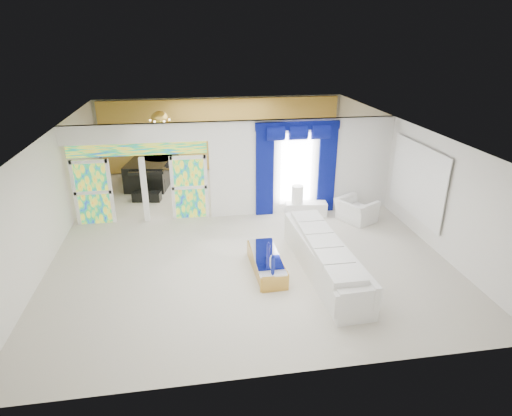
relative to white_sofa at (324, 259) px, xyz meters
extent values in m
plane|color=#B7AF9E|center=(-1.68, 2.91, -0.39)|extent=(12.00, 12.00, 0.00)
cube|color=white|center=(0.47, 3.91, 1.11)|extent=(5.70, 0.18, 3.00)
cube|color=white|center=(-4.53, 3.91, 2.34)|extent=(4.30, 0.18, 0.55)
cube|color=#994C3F|center=(-5.96, 3.91, 0.61)|extent=(0.95, 0.04, 2.00)
cube|color=#994C3F|center=(-3.11, 3.91, 0.61)|extent=(0.95, 0.04, 2.00)
cube|color=#994C3F|center=(-4.53, 3.91, 1.86)|extent=(4.00, 0.05, 0.35)
cube|color=white|center=(0.22, 3.81, 1.06)|extent=(1.00, 0.02, 2.30)
cube|color=#030E45|center=(-0.78, 3.78, 1.01)|extent=(0.55, 0.10, 2.80)
cube|color=#030E45|center=(1.22, 3.78, 1.01)|extent=(0.55, 0.10, 2.80)
cube|color=#030E45|center=(0.22, 3.78, 2.43)|extent=(2.60, 0.12, 0.25)
cube|color=white|center=(3.26, 1.91, 1.16)|extent=(0.04, 2.70, 1.90)
cube|color=gold|center=(-1.68, 8.81, 1.11)|extent=(9.70, 0.12, 2.90)
cube|color=white|center=(0.00, 0.00, 0.00)|extent=(1.05, 4.08, 0.77)
cube|color=#B98C39|center=(-1.35, 0.30, -0.18)|extent=(0.70, 1.88, 0.41)
cube|color=white|center=(0.50, 3.48, -0.17)|extent=(1.34, 0.54, 0.43)
cylinder|color=white|center=(0.20, 3.48, 0.34)|extent=(0.36, 0.36, 0.58)
imported|color=white|center=(1.91, 2.83, -0.03)|extent=(1.34, 1.40, 0.70)
cube|color=black|center=(-4.60, 7.16, 0.10)|extent=(1.76, 2.13, 0.96)
cube|color=black|center=(-4.60, 5.56, -0.23)|extent=(1.01, 0.54, 0.32)
cube|color=tan|center=(-6.24, 6.13, 0.03)|extent=(0.65, 0.61, 0.82)
sphere|color=gold|center=(-3.98, 6.31, 2.26)|extent=(0.60, 0.60, 0.60)
cylinder|color=navy|center=(-1.29, -0.18, 0.14)|extent=(0.09, 0.09, 0.23)
cylinder|color=silver|center=(-1.28, -0.03, 0.09)|extent=(0.10, 0.10, 0.13)
cylinder|color=navy|center=(-1.29, 0.36, 0.17)|extent=(0.08, 0.08, 0.29)
camera|label=1|loc=(-3.01, -8.59, 5.05)|focal=29.89mm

